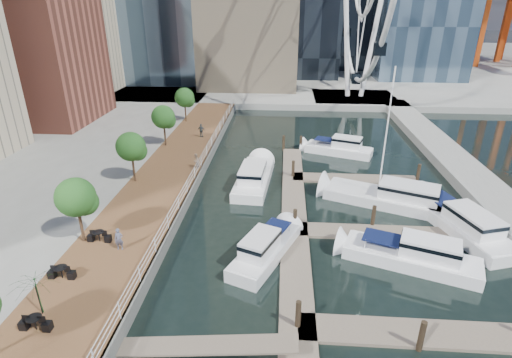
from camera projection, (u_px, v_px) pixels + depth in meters
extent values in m
plane|color=black|center=(245.00, 300.00, 23.22)|extent=(520.00, 520.00, 0.00)
cube|color=brown|center=(165.00, 182.00, 37.29)|extent=(6.00, 60.00, 1.00)
cube|color=#595954|center=(196.00, 183.00, 37.09)|extent=(0.25, 60.00, 1.00)
cube|color=gray|center=(279.00, 61.00, 116.06)|extent=(200.00, 114.00, 1.00)
cube|color=gray|center=(463.00, 170.00, 39.94)|extent=(4.00, 60.00, 1.00)
cube|color=gray|center=(354.00, 99.00, 69.53)|extent=(14.00, 12.00, 1.00)
cube|color=#6D6051|center=(294.00, 217.00, 32.10)|extent=(2.00, 32.00, 0.20)
cube|color=#6D6051|center=(413.00, 333.00, 20.76)|extent=(12.00, 2.00, 0.20)
cube|color=#6D6051|center=(375.00, 232.00, 29.88)|extent=(12.00, 2.00, 0.20)
cube|color=#6D6051|center=(354.00, 179.00, 39.00)|extent=(12.00, 2.00, 0.20)
cube|color=brown|center=(40.00, 44.00, 51.76)|extent=(12.00, 14.00, 20.00)
cube|color=#BCAD8E|center=(55.00, 9.00, 65.14)|extent=(14.00, 16.00, 28.00)
cylinder|color=white|center=(346.00, 15.00, 64.24)|extent=(0.80, 0.80, 26.00)
cylinder|color=white|center=(378.00, 16.00, 63.91)|extent=(0.80, 0.80, 26.00)
cylinder|color=#3F2B1C|center=(81.00, 225.00, 26.73)|extent=(0.20, 0.20, 2.40)
sphere|color=#265B1E|center=(76.00, 197.00, 25.88)|extent=(2.60, 2.60, 2.60)
cylinder|color=#3F2B1C|center=(134.00, 169.00, 35.85)|extent=(0.20, 0.20, 2.40)
sphere|color=#265B1E|center=(131.00, 147.00, 35.00)|extent=(2.60, 2.60, 2.60)
cylinder|color=#3F2B1C|center=(165.00, 135.00, 44.97)|extent=(0.20, 0.20, 2.40)
sphere|color=#265B1E|center=(163.00, 117.00, 44.12)|extent=(2.60, 2.60, 2.60)
cylinder|color=#3F2B1C|center=(186.00, 113.00, 54.09)|extent=(0.20, 0.20, 2.40)
sphere|color=#265B1E|center=(184.00, 97.00, 53.25)|extent=(2.60, 2.60, 2.60)
imported|color=#50536B|center=(119.00, 239.00, 25.95)|extent=(0.60, 0.44, 1.53)
imported|color=#806A59|center=(196.00, 161.00, 38.86)|extent=(0.67, 0.80, 1.49)
imported|color=#394047|center=(201.00, 130.00, 47.89)|extent=(1.04, 0.68, 1.65)
imported|color=black|center=(38.00, 296.00, 20.35)|extent=(2.66, 2.70, 2.31)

